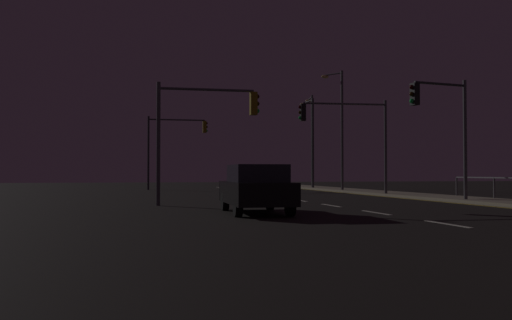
# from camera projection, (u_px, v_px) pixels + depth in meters

# --- Properties ---
(ground_plane) EXTENTS (112.00, 112.00, 0.00)m
(ground_plane) POSITION_uv_depth(u_px,v_px,m) (327.00, 205.00, 21.83)
(ground_plane) COLOR black
(ground_plane) RESTS_ON ground
(sidewalk_right) EXTENTS (2.73, 77.00, 0.14)m
(sidewalk_right) POSITION_uv_depth(u_px,v_px,m) (486.00, 201.00, 23.55)
(sidewalk_right) COLOR gray
(sidewalk_right) RESTS_ON ground
(lane_markings_center) EXTENTS (0.14, 50.00, 0.01)m
(lane_markings_center) POSITION_uv_depth(u_px,v_px,m) (300.00, 200.00, 25.24)
(lane_markings_center) COLOR silver
(lane_markings_center) RESTS_ON ground
(lane_edge_line) EXTENTS (0.14, 53.00, 0.01)m
(lane_edge_line) POSITION_uv_depth(u_px,v_px,m) (397.00, 198.00, 28.04)
(lane_edge_line) COLOR gold
(lane_edge_line) RESTS_ON ground
(car) EXTENTS (1.99, 4.47, 1.57)m
(car) POSITION_uv_depth(u_px,v_px,m) (256.00, 188.00, 17.27)
(car) COLOR black
(car) RESTS_ON ground
(traffic_light_overhead_east) EXTENTS (5.17, 0.66, 5.34)m
(traffic_light_overhead_east) POSITION_uv_depth(u_px,v_px,m) (347.00, 126.00, 30.24)
(traffic_light_overhead_east) COLOR #4C4C51
(traffic_light_overhead_east) RESTS_ON sidewalk_right
(traffic_light_mid_left) EXTENTS (4.72, 0.42, 5.77)m
(traffic_light_mid_left) POSITION_uv_depth(u_px,v_px,m) (174.00, 138.00, 42.08)
(traffic_light_mid_left) COLOR #38383D
(traffic_light_mid_left) RESTS_ON ground
(traffic_light_far_center) EXTENTS (3.01, 0.62, 5.33)m
(traffic_light_far_center) POSITION_uv_depth(u_px,v_px,m) (442.00, 115.00, 23.39)
(traffic_light_far_center) COLOR #4C4C51
(traffic_light_far_center) RESTS_ON sidewalk_right
(traffic_light_near_left) EXTENTS (4.22, 0.40, 4.97)m
(traffic_light_near_left) POSITION_uv_depth(u_px,v_px,m) (205.00, 119.00, 21.76)
(traffic_light_near_left) COLOR #4C4C51
(traffic_light_near_left) RESTS_ON ground
(street_lamp_across_street) EXTENTS (0.66, 2.05, 7.92)m
(street_lamp_across_street) POSITION_uv_depth(u_px,v_px,m) (311.00, 132.00, 46.39)
(street_lamp_across_street) COLOR #4C4C51
(street_lamp_across_street) RESTS_ON sidewalk_right
(street_lamp_median) EXTENTS (1.19, 1.43, 8.38)m
(street_lamp_median) POSITION_uv_depth(u_px,v_px,m) (339.00, 120.00, 37.63)
(street_lamp_median) COLOR #4C4C51
(street_lamp_median) RESTS_ON sidewalk_right
(street_lamp_corner) EXTENTS (0.56, 2.31, 7.26)m
(street_lamp_corner) POSITION_uv_depth(u_px,v_px,m) (311.00, 134.00, 43.63)
(street_lamp_corner) COLOR #38383D
(street_lamp_corner) RESTS_ON sidewalk_right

